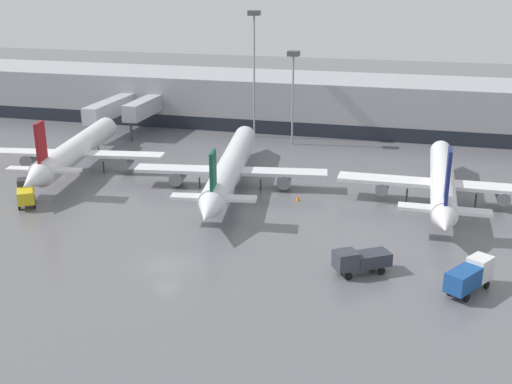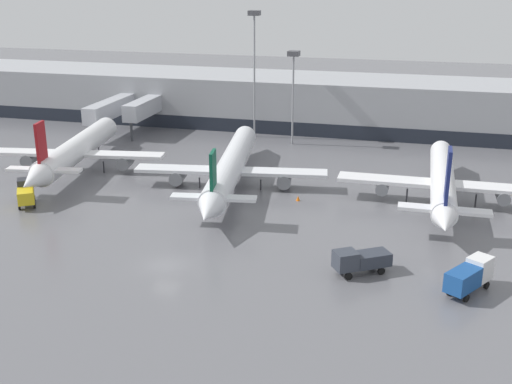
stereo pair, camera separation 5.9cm
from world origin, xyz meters
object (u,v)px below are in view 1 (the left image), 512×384
Objects in this scene: service_truck_1 at (26,193)px; apron_light_mast_4 at (293,69)px; service_truck_0 at (470,275)px; parked_jet_3 at (442,180)px; parked_jet_0 at (76,150)px; apron_light_mast_5 at (254,40)px; service_truck_2 at (360,260)px; parked_jet_2 at (231,167)px; traffic_cone_4 at (298,198)px.

apron_light_mast_4 reaches higher than service_truck_1.
service_truck_0 is 54.32m from apron_light_mast_4.
apron_light_mast_4 is (-23.41, 23.89, 9.16)m from parked_jet_3.
apron_light_mast_5 is at bearing -45.58° from parked_jet_0.
apron_light_mast_4 is at bearing -103.83° from service_truck_2.
apron_light_mast_5 is (18.14, 40.18, 14.69)m from service_truck_1.
apron_light_mast_4 is (26.59, 22.51, 9.13)m from parked_jet_0.
parked_jet_3 is 22.89m from service_truck_2.
service_truck_1 is 42.18m from service_truck_2.
parked_jet_2 is 28.79m from service_truck_2.
service_truck_1 is at bearing -114.30° from apron_light_mast_5.
service_truck_1 is 46.02m from apron_light_mast_4.
service_truck_0 reaches higher than service_truck_2.
service_truck_2 is at bearing -62.65° from traffic_cone_4.
parked_jet_2 is 10.38m from traffic_cone_4.
apron_light_mast_4 reaches higher than service_truck_2.
service_truck_2 reaches higher than traffic_cone_4.
service_truck_2 is 0.37× the size of apron_light_mast_4.
apron_light_mast_5 is at bearing 48.30° from parked_jet_3.
parked_jet_2 is 8.21× the size of service_truck_1.
apron_light_mast_5 reaches higher than parked_jet_2.
parked_jet_3 is at bearing -41.54° from apron_light_mast_5.
parked_jet_0 is 48.25m from service_truck_2.
traffic_cone_4 is at bearing -95.70° from service_truck_2.
service_truck_2 is at bearing 160.47° from parked_jet_3.
parked_jet_0 is 54.67× the size of traffic_cone_4.
parked_jet_3 reaches higher than parked_jet_2.
service_truck_0 is (2.18, -22.85, -1.43)m from parked_jet_3.
parked_jet_2 is (23.27, -1.48, -0.28)m from parked_jet_0.
parked_jet_0 reaches higher than traffic_cone_4.
service_truck_0 is at bearing -136.89° from parked_jet_2.
service_truck_2 is (42.42, -22.91, -1.69)m from parked_jet_0.
service_truck_2 is 49.31m from apron_light_mast_4.
parked_jet_2 is 30.73m from apron_light_mast_5.
parked_jet_3 is 53.97× the size of traffic_cone_4.
parked_jet_2 is at bearing -97.88° from apron_light_mast_4.
parked_jet_2 reaches higher than service_truck_2.
apron_light_mast_4 is (3.32, 23.99, 9.41)m from parked_jet_2.
service_truck_0 is at bearing 139.27° from service_truck_2.
service_truck_2 is (-7.57, -21.53, -1.67)m from parked_jet_3.
service_truck_0 is 1.01× the size of service_truck_2.
parked_jet_0 is 34.83m from apron_light_mast_5.
apron_light_mast_5 is (-13.62, 30.33, 15.97)m from traffic_cone_4.
traffic_cone_4 is (-17.11, -3.09, -2.75)m from parked_jet_3.
parked_jet_3 is at bearing 37.83° from service_truck_0.
traffic_cone_4 is (-19.29, 19.76, -1.32)m from service_truck_0.
apron_light_mast_4 reaches higher than parked_jet_3.
service_truck_1 is (1.13, -14.32, -1.50)m from parked_jet_0.
parked_jet_2 reaches higher than service_truck_0.
service_truck_0 is 9.84m from service_truck_2.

